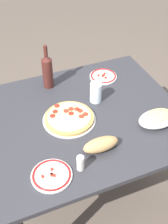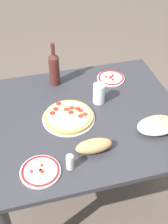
{
  "view_description": "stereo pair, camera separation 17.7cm",
  "coord_description": "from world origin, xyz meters",
  "px_view_note": "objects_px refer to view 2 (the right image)",
  "views": [
    {
      "loc": [
        -0.51,
        -1.23,
        1.92
      ],
      "look_at": [
        0.0,
        0.0,
        0.74
      ],
      "focal_mm": 47.44,
      "sensor_mm": 36.0,
      "label": 1
    },
    {
      "loc": [
        -0.34,
        -1.28,
        1.92
      ],
      "look_at": [
        0.0,
        0.0,
        0.74
      ],
      "focal_mm": 47.44,
      "sensor_mm": 36.0,
      "label": 2
    }
  ],
  "objects_px": {
    "water_glass": "(99,94)",
    "spice_shaker": "(70,162)",
    "side_plate_near": "(40,171)",
    "bread_loaf": "(94,146)",
    "dining_table": "(84,129)",
    "pepperoni_pizza": "(69,116)",
    "wine_bottle": "(54,68)",
    "side_plate_far": "(111,78)",
    "baked_pasta_dish": "(158,125)"
  },
  "relations": [
    {
      "from": "water_glass",
      "to": "spice_shaker",
      "type": "height_order",
      "value": "water_glass"
    },
    {
      "from": "baked_pasta_dish",
      "to": "wine_bottle",
      "type": "bearing_deg",
      "value": 128.74
    },
    {
      "from": "wine_bottle",
      "to": "water_glass",
      "type": "distance_m",
      "value": 0.36
    },
    {
      "from": "wine_bottle",
      "to": "side_plate_far",
      "type": "distance_m",
      "value": 0.41
    },
    {
      "from": "pepperoni_pizza",
      "to": "baked_pasta_dish",
      "type": "bearing_deg",
      "value": -26.02
    },
    {
      "from": "baked_pasta_dish",
      "to": "wine_bottle",
      "type": "distance_m",
      "value": 0.77
    },
    {
      "from": "baked_pasta_dish",
      "to": "side_plate_far",
      "type": "height_order",
      "value": "baked_pasta_dish"
    },
    {
      "from": "wine_bottle",
      "to": "water_glass",
      "type": "relative_size",
      "value": 2.34
    },
    {
      "from": "dining_table",
      "to": "water_glass",
      "type": "xyz_separation_m",
      "value": [
        0.12,
        0.11,
        0.18
      ]
    },
    {
      "from": "side_plate_near",
      "to": "bread_loaf",
      "type": "height_order",
      "value": "bread_loaf"
    },
    {
      "from": "dining_table",
      "to": "pepperoni_pizza",
      "type": "height_order",
      "value": "pepperoni_pizza"
    },
    {
      "from": "baked_pasta_dish",
      "to": "bread_loaf",
      "type": "bearing_deg",
      "value": -171.41
    },
    {
      "from": "wine_bottle",
      "to": "spice_shaker",
      "type": "distance_m",
      "value": 0.74
    },
    {
      "from": "baked_pasta_dish",
      "to": "bread_loaf",
      "type": "height_order",
      "value": "baked_pasta_dish"
    },
    {
      "from": "water_glass",
      "to": "wine_bottle",
      "type": "bearing_deg",
      "value": 130.86
    },
    {
      "from": "dining_table",
      "to": "side_plate_near",
      "type": "distance_m",
      "value": 0.49
    },
    {
      "from": "pepperoni_pizza",
      "to": "spice_shaker",
      "type": "xyz_separation_m",
      "value": [
        -0.07,
        -0.36,
        0.03
      ]
    },
    {
      "from": "water_glass",
      "to": "bread_loaf",
      "type": "height_order",
      "value": "water_glass"
    },
    {
      "from": "pepperoni_pizza",
      "to": "wine_bottle",
      "type": "height_order",
      "value": "wine_bottle"
    },
    {
      "from": "bread_loaf",
      "to": "wine_bottle",
      "type": "bearing_deg",
      "value": 97.39
    },
    {
      "from": "spice_shaker",
      "to": "baked_pasta_dish",
      "type": "bearing_deg",
      "value": 14.18
    },
    {
      "from": "wine_bottle",
      "to": "bread_loaf",
      "type": "xyz_separation_m",
      "value": [
        0.09,
        -0.66,
        -0.09
      ]
    },
    {
      "from": "pepperoni_pizza",
      "to": "side_plate_far",
      "type": "distance_m",
      "value": 0.49
    },
    {
      "from": "dining_table",
      "to": "baked_pasta_dish",
      "type": "height_order",
      "value": "baked_pasta_dish"
    },
    {
      "from": "bread_loaf",
      "to": "side_plate_far",
      "type": "bearing_deg",
      "value": 63.53
    },
    {
      "from": "water_glass",
      "to": "side_plate_near",
      "type": "relative_size",
      "value": 0.64
    },
    {
      "from": "wine_bottle",
      "to": "pepperoni_pizza",
      "type": "bearing_deg",
      "value": -88.29
    },
    {
      "from": "pepperoni_pizza",
      "to": "spice_shaker",
      "type": "bearing_deg",
      "value": -101.41
    },
    {
      "from": "water_glass",
      "to": "side_plate_far",
      "type": "bearing_deg",
      "value": 54.22
    },
    {
      "from": "pepperoni_pizza",
      "to": "baked_pasta_dish",
      "type": "height_order",
      "value": "baked_pasta_dish"
    },
    {
      "from": "spice_shaker",
      "to": "side_plate_near",
      "type": "bearing_deg",
      "value": 176.14
    },
    {
      "from": "dining_table",
      "to": "side_plate_far",
      "type": "xyz_separation_m",
      "value": [
        0.28,
        0.32,
        0.12
      ]
    },
    {
      "from": "side_plate_far",
      "to": "side_plate_near",
      "type": "bearing_deg",
      "value": -131.64
    },
    {
      "from": "pepperoni_pizza",
      "to": "wine_bottle",
      "type": "bearing_deg",
      "value": 91.71
    },
    {
      "from": "baked_pasta_dish",
      "to": "spice_shaker",
      "type": "bearing_deg",
      "value": -165.82
    },
    {
      "from": "wine_bottle",
      "to": "bread_loaf",
      "type": "height_order",
      "value": "wine_bottle"
    },
    {
      "from": "water_glass",
      "to": "spice_shaker",
      "type": "distance_m",
      "value": 0.55
    },
    {
      "from": "dining_table",
      "to": "wine_bottle",
      "type": "relative_size",
      "value": 3.92
    },
    {
      "from": "water_glass",
      "to": "bread_loaf",
      "type": "xyz_separation_m",
      "value": [
        -0.15,
        -0.39,
        -0.03
      ]
    },
    {
      "from": "dining_table",
      "to": "pepperoni_pizza",
      "type": "bearing_deg",
      "value": 177.48
    },
    {
      "from": "side_plate_far",
      "to": "spice_shaker",
      "type": "relative_size",
      "value": 2.2
    },
    {
      "from": "pepperoni_pizza",
      "to": "dining_table",
      "type": "bearing_deg",
      "value": -2.52
    },
    {
      "from": "baked_pasta_dish",
      "to": "spice_shaker",
      "type": "xyz_separation_m",
      "value": [
        -0.54,
        -0.14,
        0.0
      ]
    },
    {
      "from": "pepperoni_pizza",
      "to": "bread_loaf",
      "type": "xyz_separation_m",
      "value": [
        0.07,
        -0.29,
        0.02
      ]
    },
    {
      "from": "pepperoni_pizza",
      "to": "water_glass",
      "type": "height_order",
      "value": "water_glass"
    },
    {
      "from": "pepperoni_pizza",
      "to": "side_plate_near",
      "type": "xyz_separation_m",
      "value": [
        -0.22,
        -0.35,
        -0.01
      ]
    },
    {
      "from": "pepperoni_pizza",
      "to": "baked_pasta_dish",
      "type": "xyz_separation_m",
      "value": [
        0.47,
        -0.23,
        0.03
      ]
    },
    {
      "from": "pepperoni_pizza",
      "to": "side_plate_near",
      "type": "distance_m",
      "value": 0.42
    },
    {
      "from": "pepperoni_pizza",
      "to": "water_glass",
      "type": "bearing_deg",
      "value": 24.9
    },
    {
      "from": "baked_pasta_dish",
      "to": "spice_shaker",
      "type": "distance_m",
      "value": 0.56
    }
  ]
}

